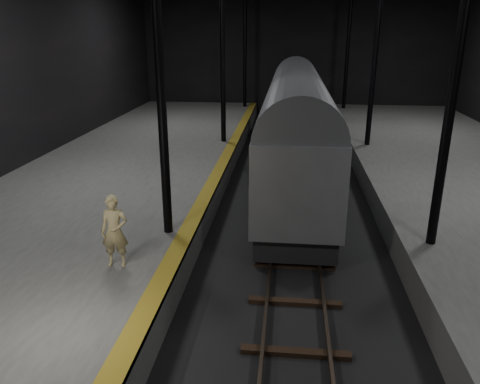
# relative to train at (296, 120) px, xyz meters

# --- Properties ---
(ground) EXTENTS (44.00, 44.00, 0.00)m
(ground) POSITION_rel_train_xyz_m (0.00, -4.93, -2.79)
(ground) COLOR black
(ground) RESTS_ON ground
(platform_left) EXTENTS (9.00, 43.80, 1.00)m
(platform_left) POSITION_rel_train_xyz_m (-7.50, -4.93, -2.29)
(platform_left) COLOR #4C4C49
(platform_left) RESTS_ON ground
(tactile_strip) EXTENTS (0.50, 43.80, 0.01)m
(tactile_strip) POSITION_rel_train_xyz_m (-3.25, -4.93, -1.79)
(tactile_strip) COLOR olive
(tactile_strip) RESTS_ON platform_left
(track) EXTENTS (2.40, 43.00, 0.24)m
(track) POSITION_rel_train_xyz_m (0.00, -4.93, -2.72)
(track) COLOR #3F3328
(track) RESTS_ON ground
(train) EXTENTS (2.81, 18.71, 5.00)m
(train) POSITION_rel_train_xyz_m (0.00, 0.00, 0.00)
(train) COLOR #A5A7AD
(train) RESTS_ON ground
(woman) EXTENTS (0.73, 0.52, 1.89)m
(woman) POSITION_rel_train_xyz_m (-4.57, -11.14, -0.85)
(woman) COLOR tan
(woman) RESTS_ON platform_left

